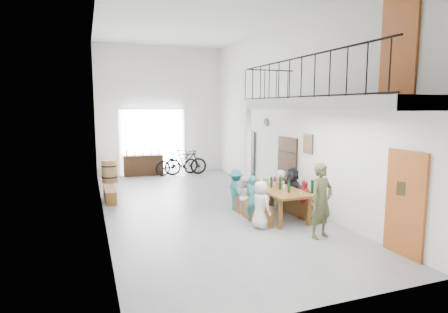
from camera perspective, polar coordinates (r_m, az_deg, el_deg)
name	(u,v)px	position (r m, az deg, el deg)	size (l,w,h in m)	color
floor	(201,206)	(11.21, -3.51, -7.56)	(12.00, 12.00, 0.00)	slate
room_walls	(200,85)	(10.83, -3.66, 10.89)	(12.00, 12.00, 12.00)	white
gateway_portal	(153,142)	(16.60, -10.80, 2.21)	(2.80, 0.08, 2.80)	white
right_wall_decor	(317,151)	(10.36, 13.97, 0.78)	(0.07, 8.28, 5.07)	#93461A
balcony	(324,105)	(8.84, 14.93, 7.53)	(1.52, 5.62, 4.00)	silver
tasting_table	(275,191)	(10.13, 7.83, -5.16)	(0.97, 2.33, 0.79)	brown
bench_inner	(251,210)	(10.05, 4.16, -8.07)	(0.31, 1.94, 0.45)	brown
bench_wall	(294,205)	(10.58, 10.66, -7.27)	(0.27, 2.09, 0.48)	brown
tableware	(279,183)	(10.00, 8.36, -4.05)	(0.64, 1.69, 0.35)	black
side_bench	(110,194)	(12.31, -17.01, -5.54)	(0.31, 1.43, 0.40)	brown
oak_barrel	(109,171)	(15.18, -17.07, -2.17)	(0.59, 0.59, 0.87)	#9C6B41
serving_counter	(143,165)	(16.36, -12.18, -1.31)	(1.65, 0.46, 0.87)	#331E0F
counter_bottles	(143,152)	(16.29, -12.23, 0.69)	(1.41, 0.16, 0.28)	black
guest_left_a	(261,205)	(9.14, 5.61, -7.33)	(0.57, 0.37, 1.17)	beige
guest_left_b	(253,199)	(9.61, 4.43, -6.45)	(0.44, 0.29, 1.20)	#216670
guest_left_c	(245,196)	(10.24, 3.27, -6.03)	(0.51, 0.40, 1.04)	beige
guest_left_d	(236,190)	(10.67, 1.83, -5.11)	(0.75, 0.43, 1.17)	#216670
guest_right_a	(304,200)	(10.04, 12.08, -6.47)	(0.61, 0.25, 1.04)	maroon
guest_right_b	(292,190)	(10.61, 10.31, -5.04)	(1.17, 0.37, 1.27)	black
guest_right_c	(280,189)	(10.93, 8.55, -4.96)	(0.56, 0.36, 1.14)	beige
host_standing	(321,201)	(8.69, 14.62, -6.55)	(0.62, 0.41, 1.70)	#434A29
potted_plant	(263,188)	(12.79, 5.99, -4.73)	(0.37, 0.32, 0.41)	#19541D
bicycle_near	(177,163)	(16.22, -7.20, -0.98)	(0.69, 1.97, 1.03)	black
bicycle_far	(186,162)	(16.16, -5.87, -0.86)	(0.52, 1.85, 1.11)	black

